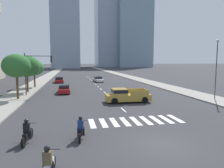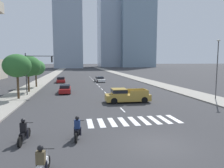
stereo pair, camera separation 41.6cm
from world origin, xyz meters
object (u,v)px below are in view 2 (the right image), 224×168
Objects in this scene: pickup_truck at (125,96)px; sedan_red_2 at (65,89)px; sedan_red_1 at (61,80)px; street_lamp_east at (217,65)px; street_tree_nearest at (17,66)px; motorcycle_third at (78,130)px; traffic_signal_far at (36,67)px; street_tree_third at (36,68)px; motorcycle_trailing at (24,133)px; street_tree_second at (28,66)px; motorcycle_lead at (42,165)px; sedan_white_0 at (100,79)px.

pickup_truck is 1.21× the size of sedan_red_2.
street_lamp_east reaches higher than sedan_red_1.
street_tree_nearest reaches higher than sedan_red_1.
street_tree_nearest is at bearing 34.12° from motorcycle_third.
street_tree_third is at bearing 100.56° from traffic_signal_far.
motorcycle_third is 0.27× the size of street_lamp_east.
motorcycle_trailing is at bearing 97.75° from motorcycle_third.
street_lamp_east reaches higher than street_tree_third.
street_tree_nearest reaches higher than street_tree_third.
sedan_red_2 is 5.58m from traffic_signal_far.
motorcycle_third is 0.46× the size of sedan_red_2.
pickup_truck is 11.70m from sedan_red_2.
street_tree_nearest is 6.15m from street_tree_second.
motorcycle_lead is 0.37× the size of street_tree_nearest.
pickup_truck is at bearing -38.01° from street_tree_second.
motorcycle_lead reaches higher than sedan_red_1.
motorcycle_lead is at bearing 179.09° from sedan_red_1.
sedan_white_0 is at bearing -94.26° from sedan_red_1.
street_lamp_east is at bearing -23.45° from street_tree_second.
motorcycle_third is 0.36× the size of street_tree_second.
sedan_red_1 is 0.82× the size of traffic_signal_far.
motorcycle_trailing is 0.50× the size of sedan_red_2.
motorcycle_lead and motorcycle_third have the same top height.
traffic_signal_far is at bearing 25.18° from motorcycle_third.
street_lamp_east is at bearing -43.64° from motorcycle_lead.
sedan_white_0 is 20.38m from street_tree_second.
sedan_red_1 is 0.86× the size of street_tree_second.
street_tree_second reaches higher than motorcycle_lead.
pickup_truck reaches higher than motorcycle_lead.
motorcycle_third reaches higher than sedan_red_2.
traffic_signal_far is at bearing 58.85° from street_tree_nearest.
sedan_white_0 is 0.96× the size of street_tree_third.
motorcycle_trailing is 15.94m from street_tree_nearest.
motorcycle_third reaches higher than sedan_red_1.
motorcycle_lead is at bearing -73.43° from street_tree_nearest.
motorcycle_third is (1.55, 4.30, 0.00)m from motorcycle_lead.
traffic_signal_far is 0.79× the size of street_lamp_east.
pickup_truck reaches higher than sedan_white_0.
street_tree_nearest is (-3.95, -21.48, 3.76)m from sedan_red_1.
pickup_truck reaches higher than sedan_red_2.
motorcycle_lead is 41.27m from sedan_white_0.
motorcycle_lead is 22.87m from traffic_signal_far.
sedan_white_0 is 0.82× the size of traffic_signal_far.
sedan_red_1 is at bearing 79.58° from street_tree_nearest.
street_tree_nearest is (-7.28, 14.97, 3.77)m from motorcycle_third.
sedan_white_0 is at bearing 33.71° from street_tree_third.
street_tree_third is (0.00, 12.60, -0.60)m from street_tree_nearest.
street_tree_second is at bearing 156.55° from street_lamp_east.
street_lamp_east is at bearing -59.06° from motorcycle_trailing.
sedan_red_1 is 16.23m from street_tree_second.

